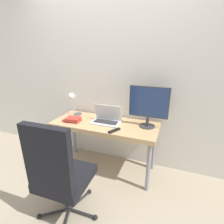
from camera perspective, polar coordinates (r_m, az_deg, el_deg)
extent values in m
plane|color=tan|center=(2.51, -4.82, -21.18)|extent=(12.00, 12.00, 0.00)
cube|color=silver|center=(2.50, 0.57, 11.89)|extent=(8.00, 0.05, 2.60)
cube|color=tan|center=(2.36, -2.38, -4.25)|extent=(1.41, 0.56, 0.06)
cylinder|color=gray|center=(2.66, -17.42, -10.91)|extent=(0.05, 0.05, 0.65)
cylinder|color=gray|center=(2.21, 11.79, -17.36)|extent=(0.05, 0.05, 0.65)
cylinder|color=gray|center=(2.97, -12.26, -7.02)|extent=(0.05, 0.05, 0.65)
cylinder|color=gray|center=(2.57, 13.45, -11.61)|extent=(0.05, 0.05, 0.65)
cube|color=silver|center=(2.33, -2.05, -3.45)|extent=(0.38, 0.22, 0.02)
cube|color=#2D2D33|center=(2.33, -2.05, -3.23)|extent=(0.32, 0.13, 0.00)
cube|color=silver|center=(2.36, -1.31, -0.10)|extent=(0.38, 0.07, 0.22)
cube|color=silver|center=(2.36, -1.33, -0.13)|extent=(0.34, 0.05, 0.19)
cylinder|color=#333338|center=(2.28, 11.38, -4.48)|extent=(0.19, 0.19, 0.01)
cylinder|color=#333338|center=(2.26, 11.50, -2.84)|extent=(0.04, 0.04, 0.13)
cube|color=#333338|center=(2.18, 11.96, 3.18)|extent=(0.48, 0.02, 0.39)
cube|color=navy|center=(2.17, 11.91, 3.10)|extent=(0.46, 0.00, 0.36)
cylinder|color=#4C4C51|center=(2.69, -11.01, -0.58)|extent=(0.11, 0.11, 0.02)
cylinder|color=#99999E|center=(2.59, -12.04, 2.22)|extent=(0.02, 0.16, 0.31)
sphere|color=white|center=(2.49, -13.15, 5.08)|extent=(0.09, 0.09, 0.09)
sphere|color=black|center=(2.09, -5.45, -31.06)|extent=(0.05, 0.05, 0.05)
cylinder|color=black|center=(2.14, -9.74, -29.75)|extent=(0.31, 0.04, 0.03)
sphere|color=black|center=(2.33, -7.41, -24.36)|extent=(0.05, 0.05, 0.05)
cylinder|color=black|center=(2.26, -10.41, -26.35)|extent=(0.11, 0.30, 0.03)
sphere|color=black|center=(2.41, -16.66, -23.50)|extent=(0.05, 0.05, 0.05)
cylinder|color=black|center=(2.30, -15.29, -25.84)|extent=(0.27, 0.20, 0.03)
sphere|color=black|center=(2.22, -22.69, -28.91)|extent=(0.05, 0.05, 0.05)
cylinder|color=black|center=(2.21, -18.22, -28.73)|extent=(0.26, 0.21, 0.03)
cylinder|color=black|center=(2.10, -14.90, -31.42)|extent=(0.13, 0.30, 0.03)
cylinder|color=#2D2D33|center=(2.06, -14.21, -24.67)|extent=(0.04, 0.04, 0.35)
cube|color=black|center=(1.91, -14.79, -19.96)|extent=(0.48, 0.50, 0.09)
cube|color=black|center=(1.57, -20.26, -14.42)|extent=(0.45, 0.08, 0.61)
cube|color=#B2382D|center=(2.46, -12.92, -2.69)|extent=(0.25, 0.14, 0.02)
cube|color=#B2382D|center=(2.43, -12.58, -2.19)|extent=(0.20, 0.17, 0.04)
cube|color=black|center=(2.11, 0.77, -6.06)|extent=(0.12, 0.17, 0.02)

